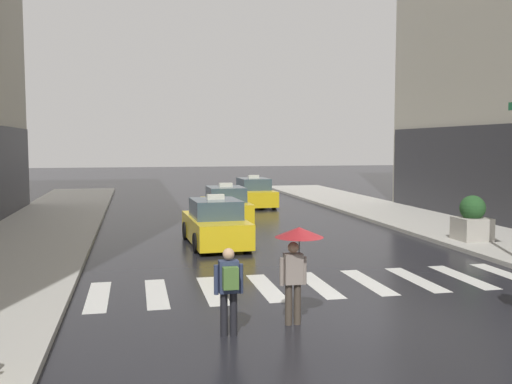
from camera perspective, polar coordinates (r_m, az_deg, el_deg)
name	(u,v)px	position (r m, az deg, el deg)	size (l,w,h in m)	color
ground_plane	(365,320)	(12.06, 10.80, -12.45)	(160.00, 160.00, 0.00)	black
crosswalk_markings	(318,285)	(14.77, 6.22, -9.16)	(11.30, 2.80, 0.01)	silver
taxi_lead	(215,224)	(20.29, -4.09, -3.25)	(2.06, 4.60, 1.80)	yellow
taxi_second	(226,206)	(26.20, -3.06, -1.42)	(1.93, 4.54, 1.80)	yellow
taxi_third	(253,194)	(32.72, -0.27, -0.18)	(2.03, 4.59, 1.80)	yellow
pedestrian_with_umbrella	(297,249)	(11.28, 4.11, -5.65)	(0.96, 0.96, 1.94)	#473D33
pedestrian_with_backpack	(229,285)	(10.67, -2.72, -9.23)	(0.55, 0.43, 1.65)	black
planter_near_corner	(472,220)	(21.74, 20.75, -2.62)	(1.10, 1.10, 1.60)	#A8A399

